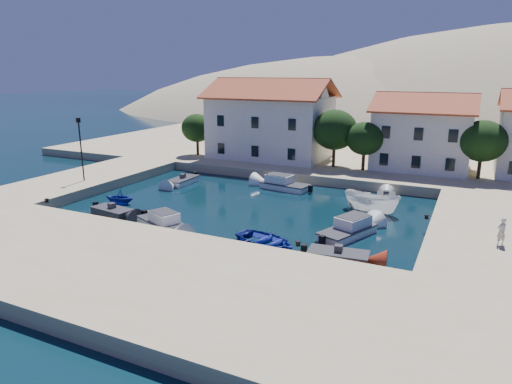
% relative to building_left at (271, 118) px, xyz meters
% --- Properties ---
extents(ground, '(400.00, 400.00, 0.00)m').
position_rel_building_left_xyz_m(ground, '(6.00, -28.00, -5.94)').
color(ground, black).
rests_on(ground, ground).
extents(quay_south, '(52.00, 12.00, 1.00)m').
position_rel_building_left_xyz_m(quay_south, '(6.00, -34.00, -5.44)').
color(quay_south, tan).
rests_on(quay_south, ground).
extents(quay_west, '(8.00, 20.00, 1.00)m').
position_rel_building_left_xyz_m(quay_west, '(-13.00, -18.00, -5.44)').
color(quay_west, tan).
rests_on(quay_west, ground).
extents(quay_north, '(80.00, 36.00, 1.00)m').
position_rel_building_left_xyz_m(quay_north, '(8.00, 10.00, -5.44)').
color(quay_north, tan).
rests_on(quay_north, ground).
extents(hills, '(254.00, 176.00, 99.00)m').
position_rel_building_left_xyz_m(hills, '(26.64, 95.62, -29.34)').
color(hills, tan).
rests_on(hills, ground).
extents(building_left, '(14.70, 9.45, 9.70)m').
position_rel_building_left_xyz_m(building_left, '(0.00, 0.00, 0.00)').
color(building_left, silver).
rests_on(building_left, quay_north).
extents(building_mid, '(10.50, 8.40, 8.30)m').
position_rel_building_left_xyz_m(building_mid, '(18.00, 1.00, -0.71)').
color(building_mid, silver).
rests_on(building_mid, quay_north).
extents(trees, '(37.30, 5.30, 6.45)m').
position_rel_building_left_xyz_m(trees, '(10.51, -2.54, -1.10)').
color(trees, '#382314').
rests_on(trees, quay_north).
extents(lamppost, '(0.35, 0.25, 6.22)m').
position_rel_building_left_xyz_m(lamppost, '(-11.50, -20.00, -1.18)').
color(lamppost, black).
rests_on(lamppost, quay_west).
extents(bollards, '(29.36, 9.56, 0.30)m').
position_rel_building_left_xyz_m(bollards, '(8.80, -24.13, -4.79)').
color(bollards, black).
rests_on(bollards, ground).
extents(motorboat_grey_sw, '(3.87, 2.15, 1.25)m').
position_rel_building_left_xyz_m(motorboat_grey_sw, '(-3.21, -25.10, -5.64)').
color(motorboat_grey_sw, '#333237').
rests_on(motorboat_grey_sw, ground).
extents(cabin_cruiser_south, '(4.69, 3.41, 1.60)m').
position_rel_building_left_xyz_m(cabin_cruiser_south, '(2.33, -25.88, -5.46)').
color(cabin_cruiser_south, white).
rests_on(cabin_cruiser_south, ground).
extents(rowboat_south, '(5.47, 4.55, 0.98)m').
position_rel_building_left_xyz_m(rowboat_south, '(11.06, -25.65, -5.94)').
color(rowboat_south, navy).
rests_on(rowboat_south, ground).
extents(motorboat_red_se, '(3.98, 2.13, 1.25)m').
position_rel_building_left_xyz_m(motorboat_red_se, '(16.32, -26.08, -5.64)').
color(motorboat_red_se, maroon).
rests_on(motorboat_red_se, ground).
extents(cabin_cruiser_east, '(3.61, 5.27, 1.60)m').
position_rel_building_left_xyz_m(cabin_cruiser_east, '(15.69, -21.58, -5.46)').
color(cabin_cruiser_east, white).
rests_on(cabin_cruiser_east, ground).
extents(boat_east, '(5.35, 3.04, 1.95)m').
position_rel_building_left_xyz_m(boat_east, '(15.98, -14.82, -5.94)').
color(boat_east, white).
rests_on(boat_east, ground).
extents(motorboat_white_ne, '(2.11, 3.62, 1.25)m').
position_rel_building_left_xyz_m(motorboat_white_ne, '(16.54, -11.16, -5.64)').
color(motorboat_white_ne, white).
rests_on(motorboat_white_ne, ground).
extents(rowboat_west, '(3.13, 2.80, 1.48)m').
position_rel_building_left_xyz_m(rowboat_west, '(-5.08, -22.15, -5.94)').
color(rowboat_west, navy).
rests_on(rowboat_west, ground).
extents(motorboat_white_west, '(1.85, 4.07, 1.25)m').
position_rel_building_left_xyz_m(motorboat_white_west, '(-4.17, -13.45, -5.64)').
color(motorboat_white_west, white).
rests_on(motorboat_white_west, ground).
extents(cabin_cruiser_north, '(5.19, 2.79, 1.60)m').
position_rel_building_left_xyz_m(cabin_cruiser_north, '(6.47, -10.88, -5.46)').
color(cabin_cruiser_north, white).
rests_on(cabin_cruiser_north, ground).
extents(pedestrian, '(0.79, 0.76, 1.82)m').
position_rel_building_left_xyz_m(pedestrian, '(25.42, -21.53, -4.03)').
color(pedestrian, beige).
rests_on(pedestrian, quay_east).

